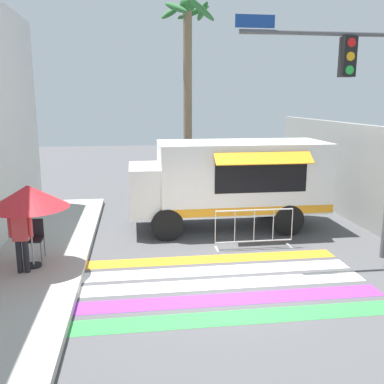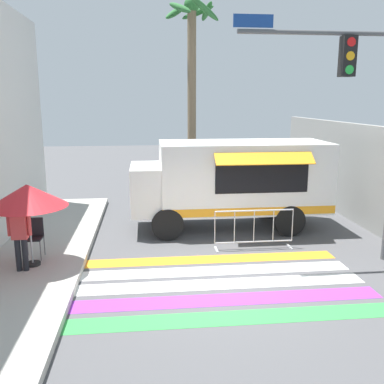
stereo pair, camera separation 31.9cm
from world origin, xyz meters
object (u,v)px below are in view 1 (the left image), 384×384
at_px(food_truck, 227,179).
at_px(traffic_signal_pole, 367,100).
at_px(vendor_person, 21,234).
at_px(barricade_front, 254,229).
at_px(palm_tree, 188,68).
at_px(patio_umbrella, 28,197).
at_px(folding_chair, 34,235).

xyz_separation_m(food_truck, traffic_signal_pole, (2.68, -3.16, 2.42)).
xyz_separation_m(vendor_person, barricade_front, (5.75, 1.35, -0.54)).
bearing_deg(food_truck, traffic_signal_pole, -49.72).
bearing_deg(traffic_signal_pole, palm_tree, 113.31).
height_order(vendor_person, palm_tree, palm_tree).
distance_m(food_truck, palm_tree, 5.87).
xyz_separation_m(food_truck, patio_umbrella, (-5.27, -3.05, 0.26)).
distance_m(folding_chair, vendor_person, 0.95).
bearing_deg(palm_tree, vendor_person, -121.00).
xyz_separation_m(patio_umbrella, vendor_person, (-0.14, -0.32, -0.76)).
xyz_separation_m(food_truck, palm_tree, (-0.64, 4.56, 3.65)).
bearing_deg(palm_tree, food_truck, -81.95).
bearing_deg(patio_umbrella, traffic_signal_pole, -0.80).
height_order(folding_chair, palm_tree, palm_tree).
distance_m(traffic_signal_pole, barricade_front, 4.33).
bearing_deg(palm_tree, patio_umbrella, -121.28).
distance_m(patio_umbrella, vendor_person, 0.84).
relative_size(vendor_person, barricade_front, 0.74).
xyz_separation_m(folding_chair, vendor_person, (-0.07, -0.89, 0.32)).
bearing_deg(palm_tree, traffic_signal_pole, -66.69).
relative_size(folding_chair, vendor_person, 0.60).
bearing_deg(traffic_signal_pole, patio_umbrella, 179.20).
relative_size(traffic_signal_pole, barricade_front, 2.69).
relative_size(vendor_person, palm_tree, 0.21).
distance_m(food_truck, folding_chair, 5.95).
relative_size(traffic_signal_pole, palm_tree, 0.74).
xyz_separation_m(traffic_signal_pole, patio_umbrella, (-7.95, 0.11, -2.16)).
bearing_deg(vendor_person, palm_tree, 54.04).
bearing_deg(food_truck, folding_chair, -155.05).
relative_size(patio_umbrella, palm_tree, 0.25).
bearing_deg(traffic_signal_pole, vendor_person, -178.50).
distance_m(food_truck, traffic_signal_pole, 4.80).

